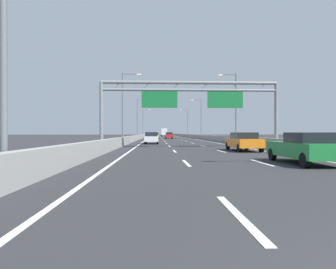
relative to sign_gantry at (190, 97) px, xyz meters
The scene contains 54 objects.
ground_plane 73.17m from the sign_gantry, 90.04° to the left, with size 260.00×260.00×0.00m, color #2D2D30.
lane_dash_left_0 24.06m from the sign_gantry, 94.52° to the right, with size 0.16×3.00×0.01m, color white.
lane_dash_left_1 15.39m from the sign_gantry, 97.30° to the right, with size 0.16×3.00×0.01m, color white.
lane_dash_left_2 7.55m from the sign_gantry, 108.68° to the right, with size 0.16×3.00×0.01m, color white.
lane_dash_left_3 6.25m from the sign_gantry, 117.90° to the left, with size 0.16×3.00×0.01m, color white.
lane_dash_left_4 13.54m from the sign_gantry, 98.45° to the left, with size 0.16×3.00×0.01m, color white.
lane_dash_left_5 22.12m from the sign_gantry, 94.93° to the left, with size 0.16×3.00×0.01m, color white.
lane_dash_left_6 30.94m from the sign_gantry, 93.48° to the left, with size 0.16×3.00×0.01m, color white.
lane_dash_left_7 39.84m from the sign_gantry, 92.69° to the left, with size 0.16×3.00×0.01m, color white.
lane_dash_left_8 48.78m from the sign_gantry, 92.19° to the left, with size 0.16×3.00×0.01m, color white.
lane_dash_left_9 57.74m from the sign_gantry, 91.85° to the left, with size 0.16×3.00×0.01m, color white.
lane_dash_left_10 66.71m from the sign_gantry, 91.60° to the left, with size 0.16×3.00×0.01m, color white.
lane_dash_left_11 75.68m from the sign_gantry, 91.41° to the left, with size 0.16×3.00×0.01m, color white.
lane_dash_left_12 84.67m from the sign_gantry, 91.26° to the left, with size 0.16×3.00×0.01m, color white.
lane_dash_left_13 93.65m from the sign_gantry, 91.14° to the left, with size 0.16×3.00×0.01m, color white.
lane_dash_left_14 102.64m from the sign_gantry, 91.04° to the left, with size 0.16×3.00×0.01m, color white.
lane_dash_left_15 111.63m from the sign_gantry, 90.95° to the left, with size 0.16×3.00×0.01m, color white.
lane_dash_left_16 120.62m from the sign_gantry, 90.88° to the left, with size 0.16×3.00×0.01m, color white.
lane_dash_left_17 129.61m from the sign_gantry, 90.82° to the left, with size 0.16×3.00×0.01m, color white.
lane_dash_right_1 15.38m from the sign_gantry, 83.14° to the right, with size 0.16×3.00×0.01m, color white.
lane_dash_right_2 7.52m from the sign_gantry, 72.40° to the right, with size 0.16×3.00×0.01m, color white.
lane_dash_right_3 6.22m from the sign_gantry, 63.57° to the left, with size 0.16×3.00×0.01m, color white.
lane_dash_right_4 13.52m from the sign_gantry, 82.07° to the left, with size 0.16×3.00×0.01m, color white.
lane_dash_right_5 22.11m from the sign_gantry, 85.37° to the left, with size 0.16×3.00×0.01m, color white.
lane_dash_right_6 30.94m from the sign_gantry, 86.73° to the left, with size 0.16×3.00×0.01m, color white.
lane_dash_right_7 39.84m from the sign_gantry, 87.47° to the left, with size 0.16×3.00×0.01m, color white.
lane_dash_right_8 48.78m from the sign_gantry, 87.94° to the left, with size 0.16×3.00×0.01m, color white.
lane_dash_right_9 57.74m from the sign_gantry, 88.26° to the left, with size 0.16×3.00×0.01m, color white.
lane_dash_right_10 66.71m from the sign_gantry, 88.50° to the left, with size 0.16×3.00×0.01m, color white.
lane_dash_right_11 75.68m from the sign_gantry, 88.68° to the left, with size 0.16×3.00×0.01m, color white.
lane_dash_right_12 84.66m from the sign_gantry, 88.82° to the left, with size 0.16×3.00×0.01m, color white.
lane_dash_right_13 93.65m from the sign_gantry, 88.93° to the left, with size 0.16×3.00×0.01m, color white.
lane_dash_right_14 102.64m from the sign_gantry, 89.03° to the left, with size 0.16×3.00×0.01m, color white.
lane_dash_right_15 111.63m from the sign_gantry, 89.10° to the left, with size 0.16×3.00×0.01m, color white.
lane_dash_right_16 120.62m from the sign_gantry, 89.17° to the left, with size 0.16×3.00×0.01m, color white.
lane_dash_right_17 129.61m from the sign_gantry, 89.23° to the left, with size 0.16×3.00×0.01m, color white.
edge_line_left 61.43m from the sign_gantry, 94.97° to the left, with size 0.16×176.00×0.01m, color white.
edge_line_right 61.42m from the sign_gantry, 85.13° to the left, with size 0.16×176.00×0.01m, color white.
barrier_left 83.41m from the sign_gantry, 94.79° to the left, with size 0.45×220.00×0.95m.
barrier_right 83.40m from the sign_gantry, 85.29° to the left, with size 0.45×220.00×0.95m.
sign_gantry is the anchor object (origin of this frame).
streetlamp_left_mid 14.25m from the sign_gantry, 121.89° to the left, with size 2.58×0.28×9.50m.
streetlamp_right_mid 14.19m from the sign_gantry, 58.50° to the left, with size 2.58×0.28×9.50m.
streetlamp_left_far 44.43m from the sign_gantry, 99.75° to the left, with size 2.58×0.28×9.50m.
streetlamp_right_far 44.41m from the sign_gantry, 80.40° to the left, with size 2.58×0.28×9.50m.
streetlamp_left_distant 75.85m from the sign_gantry, 95.69° to the left, with size 2.58×0.28×9.50m.
streetlamp_right_distant 75.84m from the sign_gantry, 84.39° to the left, with size 2.58×0.28×9.50m.
white_car 11.51m from the sign_gantry, 111.04° to the left, with size 1.74×4.48×1.50m.
blue_car 89.39m from the sign_gantry, 92.44° to the left, with size 1.88×4.23×1.42m.
green_car 16.04m from the sign_gantry, 76.76° to the right, with size 1.84×4.52×1.45m.
yellow_car 46.80m from the sign_gantry, 94.24° to the left, with size 1.72×4.43×1.39m.
orange_car 7.53m from the sign_gantry, 55.50° to the right, with size 1.83×4.64×1.45m.
red_car 44.61m from the sign_gantry, 90.14° to the left, with size 1.76×4.52×1.53m.
box_truck 96.97m from the sign_gantry, 89.98° to the left, with size 2.39×8.18×3.18m.
Camera 1 is at (-3.23, -1.67, 1.44)m, focal length 32.30 mm.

